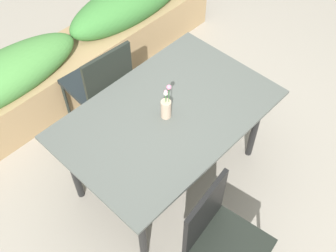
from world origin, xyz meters
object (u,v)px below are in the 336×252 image
at_px(chair_near_left, 220,237).
at_px(planter_box, 77,53).
at_px(dining_table, 168,119).
at_px(chair_far_side, 101,82).
at_px(flower_vase, 166,107).

xyz_separation_m(chair_near_left, planter_box, (0.57, 2.21, -0.16)).
distance_m(dining_table, planter_box, 1.48).
height_order(chair_near_left, chair_far_side, chair_far_side).
bearing_deg(flower_vase, dining_table, 18.74).
bearing_deg(dining_table, chair_near_left, -114.31).
distance_m(chair_far_side, flower_vase, 0.87).
xyz_separation_m(chair_near_left, flower_vase, (0.33, 0.78, 0.35)).
xyz_separation_m(chair_far_side, planter_box, (0.20, 0.63, -0.17)).
height_order(dining_table, flower_vase, flower_vase).
height_order(dining_table, chair_near_left, chair_near_left).
bearing_deg(planter_box, dining_table, -98.51).
relative_size(dining_table, planter_box, 0.47).
height_order(chair_far_side, planter_box, chair_far_side).
xyz_separation_m(dining_table, chair_near_left, (-0.36, -0.79, -0.19)).
bearing_deg(flower_vase, chair_far_side, 87.00).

